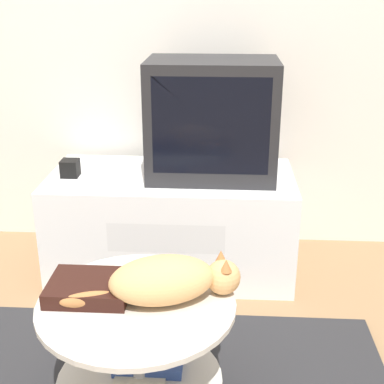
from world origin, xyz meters
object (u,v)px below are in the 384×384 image
at_px(speaker, 70,168).
at_px(dvd_box, 90,288).
at_px(tv, 212,119).
at_px(cat, 168,280).

distance_m(speaker, dvd_box, 0.98).
bearing_deg(dvd_box, speaker, 108.64).
bearing_deg(tv, speaker, -175.27).
xyz_separation_m(tv, speaker, (-0.66, -0.05, -0.23)).
bearing_deg(cat, dvd_box, 161.61).
height_order(tv, cat, tv).
bearing_deg(cat, tv, 67.92).
height_order(speaker, dvd_box, speaker).
height_order(tv, speaker, tv).
bearing_deg(speaker, dvd_box, -71.36).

